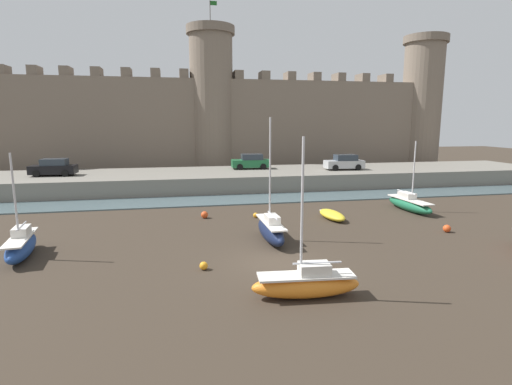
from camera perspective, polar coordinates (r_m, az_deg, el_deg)
The scene contains 16 objects.
ground_plane at distance 19.69m, azimuth 2.96°, elevation -9.94°, with size 160.00×160.00×0.00m, color #382D23.
water_channel at distance 34.78m, azimuth -3.42°, elevation -1.02°, with size 80.00×4.50×0.10m, color slate.
quay_road at distance 41.74m, azimuth -4.78°, elevation 1.90°, with size 71.58×10.00×1.65m, color slate.
castle at distance 52.58m, azimuth -6.30°, elevation 10.91°, with size 65.61×6.03×21.42m.
sailboat_foreground_centre at distance 23.33m, azimuth -30.53°, elevation -6.52°, with size 1.54×4.39×5.28m.
sailboat_foreground_right at distance 22.78m, azimuth 2.12°, elevation -5.32°, with size 1.09×4.57×6.99m.
rowboat_near_channel_right at distance 28.49m, azimuth 10.81°, elevation -3.13°, with size 1.46×3.20×0.60m.
sailboat_foreground_left at distance 32.70m, azimuth 21.05°, elevation -1.50°, with size 1.43×5.16×5.33m.
sailboat_midflat_centre at distance 15.97m, azimuth 7.23°, elevation -12.72°, with size 4.33×1.49×6.22m.
mooring_buoy_near_shore at distance 28.39m, azimuth -0.04°, elevation -3.27°, with size 0.37×0.37×0.37m, color orange.
mooring_buoy_mid_mud at distance 18.84m, azimuth -7.49°, elevation -10.34°, with size 0.38×0.38×0.38m, color orange.
mooring_buoy_near_channel at distance 27.40m, azimuth 25.62°, elevation -4.66°, with size 0.47×0.47×0.47m, color #E04C1E.
mooring_buoy_off_centre at distance 28.47m, azimuth -7.37°, elevation -3.18°, with size 0.50×0.50×0.50m, color #E04C1E.
car_quay_east at distance 43.69m, azimuth -0.74°, elevation 4.42°, with size 4.16×1.99×1.62m.
car_quay_west at distance 42.66m, azimuth -26.94°, elevation 3.19°, with size 4.16×1.99×1.62m.
car_quay_centre_east at distance 43.91m, azimuth 12.52°, elevation 4.21°, with size 4.16×1.99×1.62m.
Camera 1 is at (-4.56, -17.93, 6.74)m, focal length 28.00 mm.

